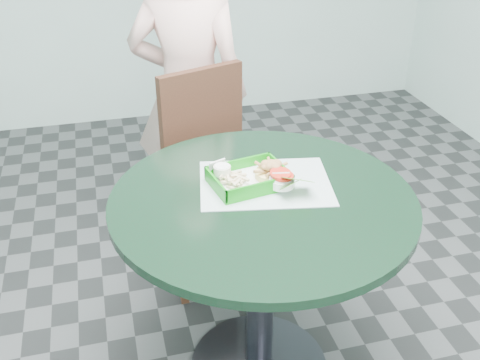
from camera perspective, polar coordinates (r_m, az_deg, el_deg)
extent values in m
cylinder|color=#2F3037|center=(2.00, 2.10, -11.20)|extent=(0.10, 0.10, 0.70)
cylinder|color=#2C4A34|center=(1.78, 2.31, -2.63)|extent=(0.97, 0.97, 0.03)
cube|color=black|center=(2.42, -2.86, -0.93)|extent=(0.40, 0.40, 0.04)
cube|color=black|center=(2.46, -3.90, 6.15)|extent=(0.40, 0.04, 0.46)
cube|color=black|center=(2.40, -5.87, -8.33)|extent=(0.04, 0.04, 0.43)
cube|color=black|center=(2.45, 2.05, -7.11)|extent=(0.04, 0.04, 0.43)
cube|color=black|center=(2.67, -7.09, -3.89)|extent=(0.04, 0.04, 0.43)
cube|color=black|center=(2.72, 0.02, -2.90)|extent=(0.04, 0.04, 0.43)
imported|color=beige|center=(2.61, -5.16, 8.53)|extent=(0.63, 0.52, 1.48)
cube|color=#A4B9B9|center=(1.85, 2.55, -0.82)|extent=(0.47, 0.39, 0.00)
cube|color=#0F8812|center=(1.83, 0.89, -0.84)|extent=(0.24, 0.18, 0.01)
cube|color=white|center=(1.83, 0.89, -0.67)|extent=(0.23, 0.16, 0.00)
cube|color=#0F8812|center=(1.89, 0.22, 1.08)|extent=(0.24, 0.01, 0.04)
cube|color=#0F8812|center=(1.75, 1.63, -1.52)|extent=(0.24, 0.01, 0.04)
cube|color=#0F8812|center=(1.85, 4.37, 0.29)|extent=(0.01, 0.18, 0.04)
cube|color=#0F8812|center=(1.80, -2.68, -0.64)|extent=(0.01, 0.18, 0.04)
cylinder|color=#E9D078|center=(1.84, 3.31, -0.14)|extent=(0.11, 0.11, 0.02)
cylinder|color=white|center=(1.84, -1.70, 0.70)|extent=(0.06, 0.06, 0.03)
cylinder|color=white|center=(1.83, -1.71, 1.14)|extent=(0.05, 0.05, 0.00)
cylinder|color=white|center=(1.78, 4.03, -1.05)|extent=(0.08, 0.08, 0.03)
torus|color=silver|center=(1.77, 4.05, -0.57)|extent=(0.08, 0.08, 0.01)
cylinder|color=red|center=(1.77, 4.06, -0.32)|extent=(0.07, 0.07, 0.01)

